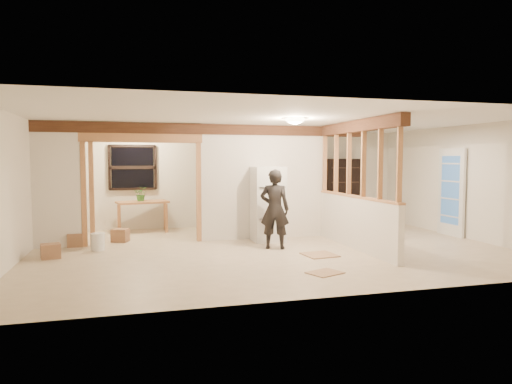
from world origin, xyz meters
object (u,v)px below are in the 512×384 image
object	(u,v)px
woman	(275,209)
shop_vac	(59,226)
bookshelf	(343,191)
refrigerator	(268,204)
work_table	(143,217)

from	to	relation	value
woman	shop_vac	size ratio (longest dim) A/B	2.36
shop_vac	woman	bearing A→B (deg)	-25.56
woman	bookshelf	world-z (taller)	bookshelf
refrigerator	bookshelf	xyz separation A→B (m)	(2.82, 2.21, 0.09)
work_table	woman	bearing A→B (deg)	-60.93
work_table	shop_vac	size ratio (longest dim) A/B	1.80
refrigerator	bookshelf	distance (m)	3.58
refrigerator	work_table	world-z (taller)	refrigerator
work_table	bookshelf	world-z (taller)	bookshelf
woman	bookshelf	bearing A→B (deg)	-109.84
bookshelf	woman	bearing A→B (deg)	-133.79
work_table	shop_vac	bearing A→B (deg)	-167.56
shop_vac	bookshelf	world-z (taller)	bookshelf
refrigerator	bookshelf	bearing A→B (deg)	38.09
work_table	bookshelf	size ratio (longest dim) A/B	0.67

